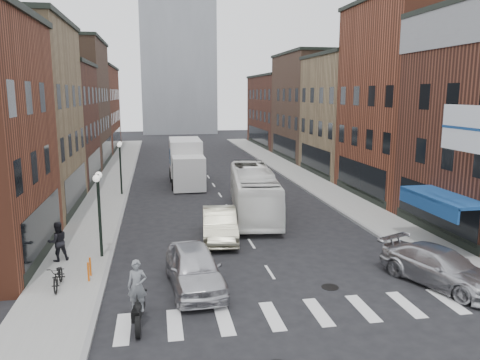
% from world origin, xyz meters
% --- Properties ---
extents(ground, '(160.00, 160.00, 0.00)m').
position_xyz_m(ground, '(0.00, 0.00, 0.00)').
color(ground, black).
rests_on(ground, ground).
extents(sidewalk_left, '(3.00, 74.00, 0.15)m').
position_xyz_m(sidewalk_left, '(-8.50, 22.00, 0.07)').
color(sidewalk_left, gray).
rests_on(sidewalk_left, ground).
extents(sidewalk_right, '(3.00, 74.00, 0.15)m').
position_xyz_m(sidewalk_right, '(8.50, 22.00, 0.07)').
color(sidewalk_right, gray).
rests_on(sidewalk_right, ground).
extents(curb_left, '(0.20, 74.00, 0.16)m').
position_xyz_m(curb_left, '(-7.00, 22.00, 0.00)').
color(curb_left, gray).
rests_on(curb_left, ground).
extents(curb_right, '(0.20, 74.00, 0.16)m').
position_xyz_m(curb_right, '(7.00, 22.00, 0.00)').
color(curb_right, gray).
rests_on(curb_right, ground).
extents(crosswalk_stripes, '(12.00, 2.20, 0.01)m').
position_xyz_m(crosswalk_stripes, '(0.00, -3.00, 0.00)').
color(crosswalk_stripes, silver).
rests_on(crosswalk_stripes, ground).
extents(bldg_left_mid_b, '(10.30, 10.20, 10.30)m').
position_xyz_m(bldg_left_mid_b, '(-14.99, 24.00, 5.15)').
color(bldg_left_mid_b, '#4B251B').
rests_on(bldg_left_mid_b, ground).
extents(bldg_left_far_a, '(10.30, 12.20, 13.30)m').
position_xyz_m(bldg_left_far_a, '(-14.99, 35.00, 6.65)').
color(bldg_left_far_a, '#4F3627').
rests_on(bldg_left_far_a, ground).
extents(bldg_left_far_b, '(10.30, 16.20, 11.30)m').
position_xyz_m(bldg_left_far_b, '(-14.99, 49.00, 5.65)').
color(bldg_left_far_b, '#612D1B').
rests_on(bldg_left_far_b, ground).
extents(bldg_right_mid_a, '(10.30, 10.20, 14.30)m').
position_xyz_m(bldg_right_mid_a, '(15.00, 14.00, 7.15)').
color(bldg_right_mid_a, '#612D1B').
rests_on(bldg_right_mid_a, ground).
extents(bldg_right_mid_b, '(10.30, 10.20, 11.30)m').
position_xyz_m(bldg_right_mid_b, '(14.99, 24.00, 5.65)').
color(bldg_right_mid_b, olive).
rests_on(bldg_right_mid_b, ground).
extents(bldg_right_far_a, '(10.30, 12.20, 12.30)m').
position_xyz_m(bldg_right_far_a, '(14.99, 35.00, 6.15)').
color(bldg_right_far_a, '#4F3627').
rests_on(bldg_right_far_a, ground).
extents(bldg_right_far_b, '(10.30, 16.20, 10.30)m').
position_xyz_m(bldg_right_far_b, '(14.99, 49.00, 5.15)').
color(bldg_right_far_b, '#4B251B').
rests_on(bldg_right_far_b, ground).
extents(awning_blue, '(1.80, 5.00, 0.78)m').
position_xyz_m(awning_blue, '(8.93, 2.50, 2.63)').
color(awning_blue, navy).
rests_on(awning_blue, ground).
extents(billboard_sign, '(1.52, 3.00, 3.70)m').
position_xyz_m(billboard_sign, '(8.59, 0.50, 6.13)').
color(billboard_sign, black).
rests_on(billboard_sign, ground).
extents(distant_tower, '(14.00, 14.00, 50.00)m').
position_xyz_m(distant_tower, '(0.00, 78.00, 25.00)').
color(distant_tower, '#9399A0').
rests_on(distant_tower, ground).
extents(streetlamp_near, '(0.32, 1.22, 4.11)m').
position_xyz_m(streetlamp_near, '(-7.40, 4.00, 2.91)').
color(streetlamp_near, black).
rests_on(streetlamp_near, ground).
extents(streetlamp_far, '(0.32, 1.22, 4.11)m').
position_xyz_m(streetlamp_far, '(-7.40, 18.00, 2.91)').
color(streetlamp_far, black).
rests_on(streetlamp_far, ground).
extents(bike_rack, '(0.08, 0.68, 0.80)m').
position_xyz_m(bike_rack, '(-7.60, 1.30, 0.55)').
color(bike_rack, '#D8590C').
rests_on(bike_rack, sidewalk_left).
extents(box_truck, '(2.72, 8.62, 3.75)m').
position_xyz_m(box_truck, '(-2.22, 21.92, 1.85)').
color(box_truck, silver).
rests_on(box_truck, ground).
extents(motorcycle_rider, '(0.69, 2.30, 2.34)m').
position_xyz_m(motorcycle_rider, '(-5.48, -2.91, 1.09)').
color(motorcycle_rider, black).
rests_on(motorcycle_rider, ground).
extents(transit_bus, '(3.78, 10.91, 2.98)m').
position_xyz_m(transit_bus, '(1.33, 10.82, 1.49)').
color(transit_bus, white).
rests_on(transit_bus, ground).
extents(sedan_left_near, '(2.41, 5.11, 1.69)m').
position_xyz_m(sedan_left_near, '(-3.38, -0.08, 0.85)').
color(sedan_left_near, silver).
rests_on(sedan_left_near, ground).
extents(sedan_left_far, '(2.22, 5.17, 1.66)m').
position_xyz_m(sedan_left_far, '(-1.53, 6.00, 0.83)').
color(sedan_left_far, '#B5B193').
rests_on(sedan_left_far, ground).
extents(curb_car, '(3.84, 5.56, 1.49)m').
position_xyz_m(curb_car, '(6.50, -1.51, 0.75)').
color(curb_car, '#B0B0B5').
rests_on(curb_car, ground).
extents(parked_bicycle, '(0.69, 1.84, 0.95)m').
position_xyz_m(parked_bicycle, '(-8.68, 0.57, 0.63)').
color(parked_bicycle, black).
rests_on(parked_bicycle, sidewalk_left).
extents(ped_left_solo, '(1.02, 0.83, 1.83)m').
position_xyz_m(ped_left_solo, '(-9.27, 3.72, 1.06)').
color(ped_left_solo, black).
rests_on(ped_left_solo, sidewalk_left).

